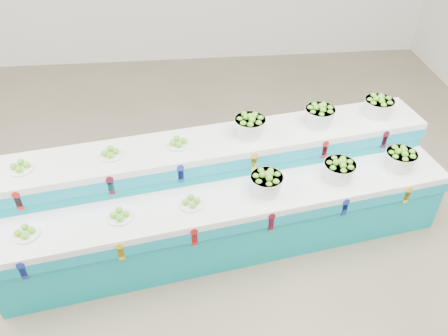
{
  "coord_description": "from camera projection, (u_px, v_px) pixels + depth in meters",
  "views": [
    {
      "loc": [
        0.63,
        -2.82,
        3.64
      ],
      "look_at": [
        0.97,
        0.64,
        0.87
      ],
      "focal_mm": 36.44,
      "sensor_mm": 36.0,
      "label": 1
    }
  ],
  "objects": [
    {
      "name": "plate_upper_mid",
      "position": [
        110.0,
        152.0,
        4.32
      ],
      "size": [
        0.27,
        0.27,
        0.09
      ],
      "primitive_type": "cylinder",
      "rotation": [
        0.0,
        0.0,
        0.16
      ],
      "color": "white",
      "rests_on": "display_stand"
    },
    {
      "name": "basket_upper_mid",
      "position": [
        320.0,
        115.0,
        4.72
      ],
      "size": [
        0.37,
        0.37,
        0.23
      ],
      "primitive_type": null,
      "rotation": [
        0.0,
        0.0,
        0.16
      ],
      "color": "silver",
      "rests_on": "display_stand"
    },
    {
      "name": "plate_lower_mid",
      "position": [
        120.0,
        215.0,
        4.09
      ],
      "size": [
        0.27,
        0.27,
        0.09
      ],
      "primitive_type": "cylinder",
      "rotation": [
        0.0,
        0.0,
        0.16
      ],
      "color": "white",
      "rests_on": "display_stand"
    },
    {
      "name": "basket_upper_right",
      "position": [
        379.0,
        106.0,
        4.85
      ],
      "size": [
        0.37,
        0.37,
        0.23
      ],
      "primitive_type": null,
      "rotation": [
        0.0,
        0.0,
        0.16
      ],
      "color": "silver",
      "rests_on": "display_stand"
    },
    {
      "name": "plate_lower_right",
      "position": [
        191.0,
        202.0,
        4.22
      ],
      "size": [
        0.27,
        0.27,
        0.09
      ],
      "primitive_type": "cylinder",
      "rotation": [
        0.0,
        0.0,
        0.16
      ],
      "color": "white",
      "rests_on": "display_stand"
    },
    {
      "name": "plate_upper_left",
      "position": [
        20.0,
        166.0,
        4.16
      ],
      "size": [
        0.27,
        0.27,
        0.09
      ],
      "primitive_type": "cylinder",
      "rotation": [
        0.0,
        0.0,
        0.16
      ],
      "color": "white",
      "rests_on": "display_stand"
    },
    {
      "name": "basket_lower_mid",
      "position": [
        339.0,
        170.0,
        4.48
      ],
      "size": [
        0.37,
        0.37,
        0.23
      ],
      "primitive_type": null,
      "rotation": [
        0.0,
        0.0,
        0.16
      ],
      "color": "silver",
      "rests_on": "display_stand"
    },
    {
      "name": "basket_lower_right",
      "position": [
        401.0,
        159.0,
        4.62
      ],
      "size": [
        0.37,
        0.37,
        0.23
      ],
      "primitive_type": null,
      "rotation": [
        0.0,
        0.0,
        0.16
      ],
      "color": "silver",
      "rests_on": "display_stand"
    },
    {
      "name": "display_stand",
      "position": [
        224.0,
        195.0,
        4.67
      ],
      "size": [
        4.61,
        1.87,
        1.02
      ],
      "primitive_type": null,
      "rotation": [
        0.0,
        0.0,
        0.16
      ],
      "color": "#0E9DA9",
      "rests_on": "ground"
    },
    {
      "name": "plate_upper_right",
      "position": [
        178.0,
        142.0,
        4.45
      ],
      "size": [
        0.27,
        0.27,
        0.09
      ],
      "primitive_type": "cylinder",
      "rotation": [
        0.0,
        0.0,
        0.16
      ],
      "color": "white",
      "rests_on": "display_stand"
    },
    {
      "name": "basket_upper_left",
      "position": [
        250.0,
        125.0,
        4.56
      ],
      "size": [
        0.37,
        0.37,
        0.23
      ],
      "primitive_type": null,
      "rotation": [
        0.0,
        0.0,
        0.16
      ],
      "color": "silver",
      "rests_on": "display_stand"
    },
    {
      "name": "ground",
      "position": [
        131.0,
        285.0,
        4.42
      ],
      "size": [
        10.0,
        10.0,
        0.0
      ],
      "primitive_type": "plane",
      "color": "#6A6049",
      "rests_on": "ground"
    },
    {
      "name": "plate_lower_left",
      "position": [
        25.0,
        232.0,
        3.92
      ],
      "size": [
        0.27,
        0.27,
        0.09
      ],
      "primitive_type": "cylinder",
      "rotation": [
        0.0,
        0.0,
        0.16
      ],
      "color": "white",
      "rests_on": "display_stand"
    },
    {
      "name": "basket_lower_left",
      "position": [
        267.0,
        183.0,
        4.33
      ],
      "size": [
        0.37,
        0.37,
        0.23
      ],
      "primitive_type": null,
      "rotation": [
        0.0,
        0.0,
        0.16
      ],
      "color": "silver",
      "rests_on": "display_stand"
    }
  ]
}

